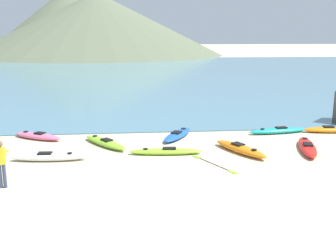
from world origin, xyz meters
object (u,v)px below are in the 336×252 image
kayak_on_sand_6 (38,136)px  person_near_foreground (1,161)px  kayak_on_sand_4 (307,147)px  kayak_on_sand_8 (166,151)px  kayak_on_sand_0 (105,142)px  kayak_on_sand_9 (331,130)px  kayak_on_sand_7 (49,157)px  kayak_on_sand_5 (278,131)px  kayak_on_sand_2 (178,135)px  kayak_on_sand_1 (240,149)px  loose_paddle (214,164)px

kayak_on_sand_6 → person_near_foreground: person_near_foreground is taller
kayak_on_sand_4 → kayak_on_sand_8: 6.63m
kayak_on_sand_0 → kayak_on_sand_9: 12.32m
kayak_on_sand_8 → kayak_on_sand_7: bearing=-174.9°
person_near_foreground → kayak_on_sand_4: bearing=15.2°
kayak_on_sand_7 → person_near_foreground: person_near_foreground is taller
kayak_on_sand_0 → kayak_on_sand_5: (9.25, 1.57, -0.00)m
kayak_on_sand_7 → kayak_on_sand_8: kayak_on_sand_7 is taller
kayak_on_sand_0 → kayak_on_sand_2: (3.68, 1.18, -0.00)m
kayak_on_sand_5 → kayak_on_sand_7: 12.08m
kayak_on_sand_7 → kayak_on_sand_9: (14.46, 3.67, -0.00)m
kayak_on_sand_2 → kayak_on_sand_5: 5.58m
kayak_on_sand_1 → kayak_on_sand_7: bearing=-177.3°
kayak_on_sand_0 → kayak_on_sand_1: kayak_on_sand_1 is taller
kayak_on_sand_4 → kayak_on_sand_5: (-0.19, 3.23, -0.01)m
kayak_on_sand_2 → kayak_on_sand_4: (5.76, -2.83, 0.01)m
kayak_on_sand_6 → loose_paddle: bearing=-30.5°
kayak_on_sand_0 → kayak_on_sand_8: (2.82, -1.69, -0.02)m
kayak_on_sand_1 → loose_paddle: (-1.54, -1.56, -0.17)m
kayak_on_sand_0 → kayak_on_sand_6: bearing=156.6°
kayak_on_sand_7 → person_near_foreground: 3.23m
loose_paddle → kayak_on_sand_8: bearing=139.3°
kayak_on_sand_1 → kayak_on_sand_9: (6.00, 3.26, -0.02)m
kayak_on_sand_0 → person_near_foreground: person_near_foreground is taller
kayak_on_sand_2 → kayak_on_sand_4: size_ratio=0.87×
kayak_on_sand_8 → kayak_on_sand_9: bearing=18.9°
kayak_on_sand_4 → kayak_on_sand_7: bearing=-177.6°
kayak_on_sand_2 → kayak_on_sand_4: 6.42m
kayak_on_sand_1 → kayak_on_sand_7: 8.47m
kayak_on_sand_6 → kayak_on_sand_9: kayak_on_sand_6 is taller
kayak_on_sand_2 → kayak_on_sand_4: bearing=-26.2°
kayak_on_sand_6 → kayak_on_sand_7: size_ratio=0.86×
person_near_foreground → kayak_on_sand_6: bearing=92.6°
kayak_on_sand_8 → kayak_on_sand_9: 9.95m
kayak_on_sand_0 → kayak_on_sand_5: 9.39m
kayak_on_sand_8 → loose_paddle: size_ratio=1.31×
kayak_on_sand_6 → kayak_on_sand_2: bearing=-2.8°
kayak_on_sand_0 → person_near_foreground: 6.10m
kayak_on_sand_5 → loose_paddle: 6.68m
kayak_on_sand_5 → kayak_on_sand_2: bearing=-175.9°
kayak_on_sand_2 → kayak_on_sand_8: (-0.87, -2.87, -0.02)m
kayak_on_sand_4 → kayak_on_sand_6: (-12.97, 3.18, 0.00)m
kayak_on_sand_6 → loose_paddle: size_ratio=1.11×
kayak_on_sand_6 → kayak_on_sand_9: bearing=-0.0°
kayak_on_sand_1 → kayak_on_sand_0: bearing=164.4°
kayak_on_sand_8 → loose_paddle: bearing=-40.7°
kayak_on_sand_2 → kayak_on_sand_6: kayak_on_sand_6 is taller
kayak_on_sand_0 → kayak_on_sand_9: size_ratio=0.98×
kayak_on_sand_6 → loose_paddle: kayak_on_sand_6 is taller
person_near_foreground → loose_paddle: (7.92, 1.80, -0.97)m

